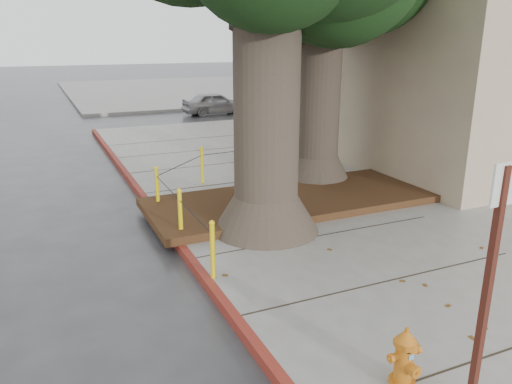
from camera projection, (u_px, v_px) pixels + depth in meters
ground at (360, 296)px, 7.46m from camera, size 140.00×140.00×0.00m
sidewalk_main at (507, 196)px, 11.95m from camera, size 16.00×26.00×0.15m
sidewalk_far at (184, 90)px, 35.93m from camera, size 16.00×20.00×0.15m
curb_red at (184, 252)px, 8.84m from camera, size 0.14×26.00×0.16m
planter_bed at (292, 200)px, 11.14m from camera, size 6.40×2.60×0.16m
building_side_white at (335, 26)px, 35.03m from camera, size 10.00×10.00×9.00m
building_side_grey at (358, 9)px, 42.15m from camera, size 12.00×14.00×12.00m
bollard_ring at (209, 185)px, 10.74m from camera, size 3.79×5.39×0.95m
fire_hydrant at (405, 357)px, 5.26m from camera, size 0.36×0.32×0.68m
signpost at (487, 292)px, 4.24m from camera, size 0.26×0.07×2.62m
car_silver at (215, 103)px, 24.94m from camera, size 3.30×1.39×1.12m
car_red at (348, 95)px, 28.00m from camera, size 3.73×1.53×1.20m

